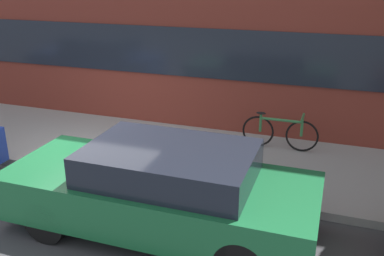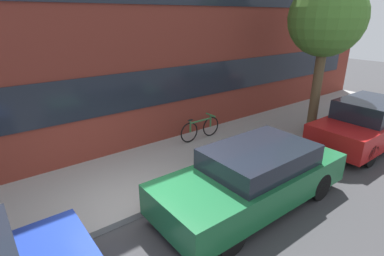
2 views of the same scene
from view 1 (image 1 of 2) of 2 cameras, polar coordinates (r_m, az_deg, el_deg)
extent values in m
plane|color=#38383A|center=(8.37, -15.33, -6.33)|extent=(56.00, 56.00, 0.00)
cube|color=gray|center=(9.46, -10.44, -2.22)|extent=(28.00, 2.95, 0.14)
cube|color=#1E232D|center=(10.19, -7.08, 10.38)|extent=(25.76, 0.04, 1.10)
cube|color=#195B33|center=(6.32, -4.42, -8.96)|extent=(4.51, 1.78, 0.66)
cube|color=black|center=(6.00, -2.98, -4.66)|extent=(2.34, 1.57, 0.44)
cylinder|color=black|center=(6.51, -18.90, -11.72)|extent=(0.64, 0.18, 0.64)
cylinder|color=black|center=(7.64, -11.67, -5.95)|extent=(0.64, 0.18, 0.64)
cylinder|color=black|center=(6.77, 9.49, -9.46)|extent=(0.64, 0.18, 0.64)
torus|color=black|center=(8.97, 14.45, -1.07)|extent=(0.66, 0.04, 0.66)
torus|color=black|center=(9.07, 8.78, -0.41)|extent=(0.66, 0.04, 0.66)
cylinder|color=#33723F|center=(8.91, 11.73, 1.04)|extent=(0.86, 0.06, 0.06)
cylinder|color=#33723F|center=(9.00, 9.13, 0.67)|extent=(0.06, 0.06, 0.37)
cylinder|color=#33723F|center=(8.91, 14.44, 0.06)|extent=(0.06, 0.06, 0.37)
ellipsoid|color=black|center=(8.93, 9.21, 1.98)|extent=(0.20, 0.08, 0.05)
cylinder|color=#33723F|center=(8.84, 14.56, 1.38)|extent=(0.05, 0.44, 0.05)
camera|label=2|loc=(6.86, -62.04, 12.39)|focal=28.00mm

